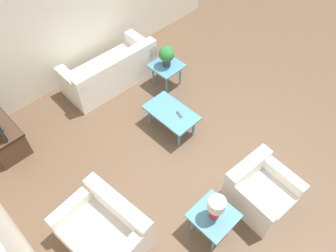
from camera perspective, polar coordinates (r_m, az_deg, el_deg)
The scene contains 13 objects.
ground_plane at distance 6.03m, azimuth 3.50°, elevation -3.37°, with size 14.00×14.00×0.00m, color brown.
wall_back at distance 4.19m, azimuth -26.72°, elevation -15.92°, with size 7.20×0.12×2.70m.
wall_right at distance 6.95m, azimuth -15.66°, elevation 18.30°, with size 0.12×7.20×2.70m.
sofa at distance 7.03m, azimuth -9.91°, elevation 9.27°, with size 0.89×1.96×0.82m.
armchair at distance 5.37m, azimuth 15.69°, elevation -10.80°, with size 0.96×0.92×0.74m.
loveseat at distance 5.00m, azimuth -10.94°, elevation -17.35°, with size 1.27×1.00×0.74m.
coffee_table at distance 5.99m, azimuth 0.57°, elevation 2.13°, with size 0.98×0.59×0.44m.
side_table_plant at distance 6.83m, azimuth -0.24°, elevation 10.11°, with size 0.59×0.59×0.51m.
side_table_lamp at distance 4.87m, azimuth 7.92°, elevation -15.48°, with size 0.59×0.59×0.51m.
tv_stand_chest at distance 6.46m, azimuth -26.87°, elevation -1.84°, with size 0.88×0.56×0.54m.
potted_plant at distance 6.62m, azimuth -0.25°, elevation 12.26°, with size 0.32×0.32×0.44m.
table_lamp at distance 4.57m, azimuth 8.38°, elevation -13.75°, with size 0.25×0.25×0.43m.
remote_control at distance 5.90m, azimuth 1.98°, elevation 2.04°, with size 0.16×0.08×0.02m.
Camera 1 is at (-2.28, 2.76, 4.85)m, focal length 35.00 mm.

